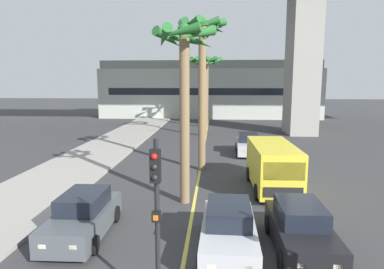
{
  "coord_description": "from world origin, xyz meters",
  "views": [
    {
      "loc": [
        0.92,
        0.82,
        5.47
      ],
      "look_at": [
        0.0,
        14.0,
        3.39
      ],
      "focal_mm": 31.42,
      "sensor_mm": 36.0,
      "label": 1
    }
  ],
  "objects": [
    {
      "name": "delivery_van",
      "position": [
        3.84,
        17.61,
        1.29
      ],
      "size": [
        2.25,
        5.29,
        2.36
      ],
      "color": "yellow",
      "rests_on": "ground"
    },
    {
      "name": "palm_tree_farthest_median",
      "position": [
        -0.17,
        41.27,
        6.24
      ],
      "size": [
        3.04,
        3.17,
        8.41
      ],
      "color": "brown",
      "rests_on": "ground"
    },
    {
      "name": "car_queue_second",
      "position": [
        3.72,
        11.34,
        0.72
      ],
      "size": [
        1.84,
        4.1,
        1.56
      ],
      "color": "black",
      "rests_on": "ground"
    },
    {
      "name": "palm_tree_far_median",
      "position": [
        0.11,
        21.27,
        7.09
      ],
      "size": [
        2.94,
        2.92,
        9.22
      ],
      "color": "brown",
      "rests_on": "ground"
    },
    {
      "name": "palm_tree_near_median",
      "position": [
        -0.1,
        34.4,
        6.53
      ],
      "size": [
        3.37,
        3.39,
        7.98
      ],
      "color": "brown",
      "rests_on": "ground"
    },
    {
      "name": "sidewalk_left",
      "position": [
        -8.0,
        16.0,
        0.07
      ],
      "size": [
        4.8,
        80.0,
        0.15
      ],
      "primitive_type": "cube",
      "color": "#9E9991",
      "rests_on": "ground"
    },
    {
      "name": "lane_stripe_center",
      "position": [
        0.0,
        24.0,
        0.0
      ],
      "size": [
        0.14,
        56.0,
        0.01
      ],
      "primitive_type": "cube",
      "color": "#DBCC4C",
      "rests_on": "ground"
    },
    {
      "name": "pier_building_backdrop",
      "position": [
        0.0,
        53.85,
        4.22
      ],
      "size": [
        33.04,
        8.04,
        8.56
      ],
      "color": "#ADB2A8",
      "rests_on": "ground"
    },
    {
      "name": "traffic_light_median_near",
      "position": [
        -0.41,
        8.13,
        2.71
      ],
      "size": [
        0.24,
        0.37,
        4.2
      ],
      "color": "black",
      "rests_on": "ground"
    },
    {
      "name": "car_queue_front",
      "position": [
        3.45,
        26.23,
        0.72
      ],
      "size": [
        1.93,
        4.15,
        1.56
      ],
      "color": "#B7BABF",
      "rests_on": "ground"
    },
    {
      "name": "palm_tree_mid_median",
      "position": [
        -0.42,
        15.51,
        6.08
      ],
      "size": [
        2.81,
        2.83,
        7.91
      ],
      "color": "brown",
      "rests_on": "ground"
    },
    {
      "name": "car_queue_fourth",
      "position": [
        -3.75,
        11.88,
        0.72
      ],
      "size": [
        1.9,
        4.13,
        1.56
      ],
      "color": "#4C5156",
      "rests_on": "ground"
    },
    {
      "name": "car_queue_third",
      "position": [
        1.39,
        11.11,
        0.72
      ],
      "size": [
        1.91,
        4.14,
        1.56
      ],
      "color": "#B7BABF",
      "rests_on": "ground"
    }
  ]
}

